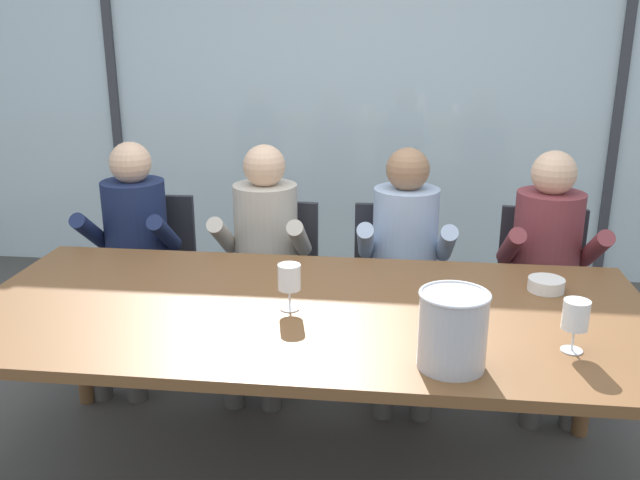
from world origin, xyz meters
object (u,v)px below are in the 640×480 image
at_px(person_beige_jumper, 263,250).
at_px(person_navy_polo, 132,245).
at_px(chair_right_of_center, 540,284).
at_px(wine_glass_near_bucket, 289,279).
at_px(tasting_bowl, 546,285).
at_px(wine_glass_by_left_taster, 576,317).
at_px(chair_near_curtain, 153,266).
at_px(chair_left_of_center, 275,275).
at_px(dining_table, 309,322).
at_px(person_maroon_top, 549,261).
at_px(chair_center, 395,278).
at_px(ice_bucket_primary, 453,329).
at_px(person_pale_blue_shirt, 405,255).

bearing_deg(person_beige_jumper, person_navy_polo, -179.55).
distance_m(chair_right_of_center, wine_glass_near_bucket, 1.55).
bearing_deg(person_beige_jumper, wine_glass_near_bucket, -71.98).
relative_size(tasting_bowl, wine_glass_by_left_taster, 0.81).
distance_m(chair_near_curtain, chair_left_of_center, 0.68).
bearing_deg(wine_glass_by_left_taster, dining_table, 164.32).
bearing_deg(chair_right_of_center, person_beige_jumper, -169.38).
height_order(person_navy_polo, person_maroon_top, same).
height_order(chair_center, person_beige_jumper, person_beige_jumper).
bearing_deg(chair_left_of_center, wine_glass_by_left_taster, -42.34).
bearing_deg(tasting_bowl, chair_center, 129.70).
height_order(person_beige_jumper, person_maroon_top, same).
distance_m(person_beige_jumper, wine_glass_near_bucket, 0.94).
height_order(chair_left_of_center, tasting_bowl, chair_left_of_center).
bearing_deg(person_maroon_top, chair_right_of_center, 87.25).
distance_m(chair_near_curtain, ice_bucket_primary, 2.08).
bearing_deg(wine_glass_by_left_taster, person_pale_blue_shirt, 115.75).
xyz_separation_m(dining_table, chair_right_of_center, (1.04, 0.99, -0.19)).
bearing_deg(chair_right_of_center, wine_glass_by_left_taster, -92.22).
relative_size(chair_center, wine_glass_by_left_taster, 5.08).
bearing_deg(wine_glass_near_bucket, ice_bucket_primary, -33.51).
bearing_deg(tasting_bowl, chair_near_curtain, 158.57).
xyz_separation_m(person_maroon_top, ice_bucket_primary, (-0.54, -1.25, 0.20)).
bearing_deg(person_navy_polo, ice_bucket_primary, -41.05).
height_order(chair_left_of_center, wine_glass_by_left_taster, wine_glass_by_left_taster).
xyz_separation_m(chair_left_of_center, chair_right_of_center, (1.35, 0.03, 0.00)).
distance_m(ice_bucket_primary, wine_glass_by_left_taster, 0.42).
bearing_deg(person_beige_jumper, chair_near_curtain, 166.07).
bearing_deg(tasting_bowl, chair_right_of_center, 79.33).
bearing_deg(person_maroon_top, person_beige_jumper, 178.75).
bearing_deg(person_beige_jumper, wine_glass_by_left_taster, -41.29).
relative_size(ice_bucket_primary, wine_glass_near_bucket, 1.40).
height_order(tasting_bowl, wine_glass_by_left_taster, wine_glass_by_left_taster).
bearing_deg(wine_glass_by_left_taster, person_navy_polo, 150.12).
bearing_deg(wine_glass_near_bucket, person_maroon_top, 38.46).
relative_size(wine_glass_by_left_taster, wine_glass_near_bucket, 1.00).
relative_size(chair_left_of_center, person_navy_polo, 0.73).
height_order(person_maroon_top, tasting_bowl, person_maroon_top).
xyz_separation_m(dining_table, wine_glass_near_bucket, (-0.07, -0.03, 0.18)).
distance_m(dining_table, person_beige_jumper, 0.92).
distance_m(chair_near_curtain, tasting_bowl, 2.05).
height_order(person_navy_polo, wine_glass_by_left_taster, person_navy_polo).
height_order(chair_near_curtain, chair_center, same).
height_order(chair_center, wine_glass_near_bucket, wine_glass_near_bucket).
relative_size(chair_near_curtain, person_beige_jumper, 0.73).
distance_m(person_maroon_top, tasting_bowl, 0.60).
bearing_deg(chair_center, person_beige_jumper, -173.20).
distance_m(chair_left_of_center, wine_glass_near_bucket, 1.08).
height_order(chair_center, tasting_bowl, chair_center).
bearing_deg(chair_right_of_center, chair_center, -174.64).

